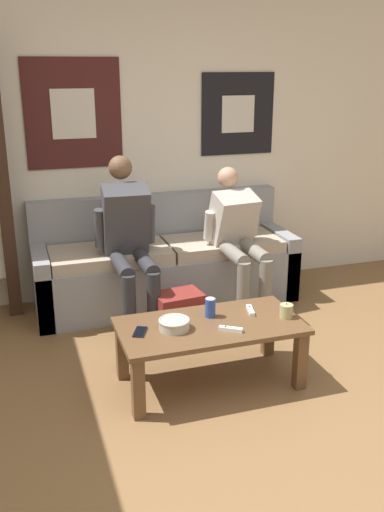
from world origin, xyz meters
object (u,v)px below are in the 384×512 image
Objects in this scene: cell_phone at (140,332)px; couch at (165,266)px; person_seated_adult at (129,237)px; person_seated_teen at (238,236)px; backpack at (179,318)px; pillar_candle at (286,311)px; drink_can_blue at (210,308)px; coffee_table at (210,334)px; ceramic_bowl at (174,324)px; game_controller_near_left at (250,310)px; game_controller_near_right at (231,329)px.

couch is at bearing 68.67° from cell_phone.
person_seated_adult reaches higher than person_seated_teen.
pillar_candle is (0.50, -0.69, 0.28)m from backpack.
person_seated_adult is at bearing 108.77° from drink_can_blue.
person_seated_teen is 1.08m from pillar_candle.
person_seated_teen is at bearing -36.28° from couch.
coffee_table is (-0.09, -1.37, 0.03)m from couch.
person_seated_teen is 0.84m from backpack.
pillar_candle is 0.48m from drink_can_blue.
person_seated_adult is 10.25× the size of drink_can_blue.
cell_phone is (-0.43, -0.62, 0.24)m from backpack.
pillar_candle is 0.65× the size of cell_phone.
ceramic_bowl is at bearing -4.68° from cell_phone.
drink_can_blue is 0.48m from cell_phone.
ceramic_bowl is at bearing -170.84° from game_controller_near_left.
person_seated_adult is 0.71m from backpack.
pillar_candle is at bearing 10.43° from game_controller_near_right.
person_seated_teen is 7.71× the size of game_controller_near_left.
pillar_candle reaches higher than ceramic_bowl.
coffee_table is 7.49× the size of cell_phone.
person_seated_teen is at bearing -1.67° from person_seated_adult.
person_seated_teen is at bearing 84.35° from pillar_candle.
couch is 1.69× the size of person_seated_adult.
backpack is 2.39× the size of cell_phone.
game_controller_near_left is 0.31m from game_controller_near_right.
person_seated_teen is 7.55× the size of cell_phone.
couch reaches higher than coffee_table.
backpack is 0.90m from pillar_candle.
game_controller_near_left is (0.31, -0.55, 0.25)m from backpack.
couch is at bearing 89.68° from game_controller_near_right.
drink_can_blue is (0.32, -0.93, -0.22)m from person_seated_adult.
ceramic_bowl is 0.54m from game_controller_near_left.
couch is 1.90× the size of coffee_table.
person_seated_adult reaches higher than backpack.
coffee_table is 0.44m from cell_phone.
drink_can_blue is 0.24m from game_controller_near_right.
person_seated_adult is at bearing -137.32° from couch.
coffee_table is 0.33m from game_controller_near_left.
cell_phone is at bearing -174.67° from game_controller_near_left.
game_controller_near_right reaches higher than cell_phone.
person_seated_adult is 8.59× the size of game_controller_near_left.
couch is 1.89× the size of person_seated_teen.
person_seated_teen is 1.44m from cell_phone.
coffee_table is 3.13× the size of backpack.
pillar_candle reaches higher than coffee_table.
ceramic_bowl is 1.27× the size of cell_phone.
cell_phone is at bearing -124.67° from backpack.
person_seated_teen is 8.24× the size of game_controller_near_right.
person_seated_adult reaches higher than cell_phone.
person_seated_teen is at bearing 31.50° from backpack.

